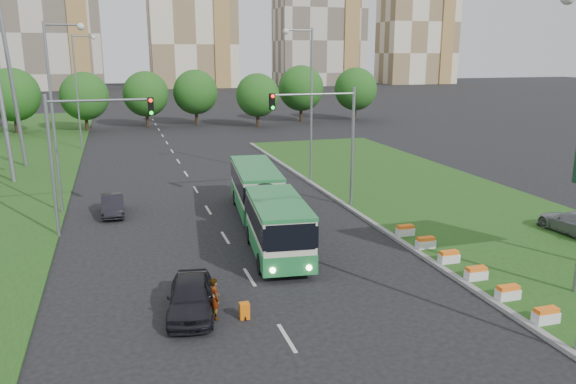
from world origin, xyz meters
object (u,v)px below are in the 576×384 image
object	(u,v)px
car_median	(576,223)
shopping_trolley	(244,311)
articulated_bus	(263,204)
traffic_mast_median	(330,129)
traffic_mast_left	(81,142)
car_left_near	(191,296)
pedestrian	(215,298)
car_left_far	(113,205)

from	to	relation	value
car_median	shopping_trolley	size ratio (longest dim) A/B	7.05
articulated_bus	car_median	distance (m)	17.79
traffic_mast_median	traffic_mast_left	bearing A→B (deg)	-176.23
traffic_mast_median	car_median	size ratio (longest dim) A/B	1.73
shopping_trolley	car_left_near	bearing A→B (deg)	154.28
pedestrian	car_left_near	bearing A→B (deg)	42.33
articulated_bus	car_left_far	distance (m)	10.41
articulated_bus	shopping_trolley	bearing A→B (deg)	-101.95
car_left_far	car_left_near	bearing A→B (deg)	-79.40
articulated_bus	car_left_far	bearing A→B (deg)	150.92
articulated_bus	shopping_trolley	xyz separation A→B (m)	(-3.55, -10.70, -1.30)
articulated_bus	pedestrian	world-z (taller)	articulated_bus
traffic_mast_median	pedestrian	bearing A→B (deg)	-126.22
articulated_bus	traffic_mast_left	bearing A→B (deg)	173.07
articulated_bus	car_median	bearing A→B (deg)	-14.19
car_median	car_left_far	bearing A→B (deg)	-29.69
traffic_mast_median	car_left_near	distance (m)	17.55
car_left_far	car_median	bearing A→B (deg)	-26.10
traffic_mast_median	car_left_near	world-z (taller)	traffic_mast_median
shopping_trolley	traffic_mast_median	bearing A→B (deg)	59.56
traffic_mast_median	articulated_bus	world-z (taller)	traffic_mast_median
car_median	traffic_mast_left	bearing A→B (deg)	-21.59
car_left_far	traffic_mast_left	bearing A→B (deg)	-110.16
articulated_bus	shopping_trolley	distance (m)	11.35
car_left_far	car_median	distance (m)	27.91
car_median	pedestrian	world-z (taller)	pedestrian
traffic_mast_median	car_left_far	distance (m)	14.83
traffic_mast_left	shopping_trolley	distance (m)	15.29
car_left_near	car_left_far	size ratio (longest dim) A/B	1.13
traffic_mast_median	car_left_far	xyz separation A→B (m)	(-13.80, 2.69, -4.70)
car_left_near	traffic_mast_left	bearing A→B (deg)	119.23
traffic_mast_median	car_left_far	size ratio (longest dim) A/B	2.04
traffic_mast_median	shopping_trolley	xyz separation A→B (m)	(-8.92, -14.02, -5.03)
car_left_near	shopping_trolley	size ratio (longest dim) A/B	6.74
pedestrian	car_left_far	bearing A→B (deg)	3.84
articulated_bus	car_left_near	distance (m)	11.16
traffic_mast_median	car_median	bearing A→B (deg)	-40.34
traffic_mast_left	traffic_mast_median	bearing A→B (deg)	3.77
traffic_mast_median	pedestrian	world-z (taller)	traffic_mast_median
car_median	articulated_bus	bearing A→B (deg)	-24.21
pedestrian	traffic_mast_median	bearing A→B (deg)	-45.43
traffic_mast_median	pedestrian	size ratio (longest dim) A/B	4.74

